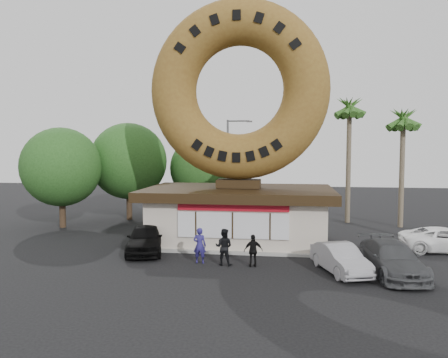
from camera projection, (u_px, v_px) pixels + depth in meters
name	position (u px, v px, depth m)	size (l,w,h in m)	color
ground	(225.00, 269.00, 20.57)	(90.00, 90.00, 0.00)	black
donut_shop	(239.00, 213.00, 26.35)	(11.20, 7.20, 3.80)	beige
giant_donut	(239.00, 90.00, 25.83)	(10.62, 10.62, 2.71)	olive
tree_west	(129.00, 161.00, 34.40)	(6.00, 6.00, 7.65)	#473321
tree_mid	(202.00, 168.00, 35.65)	(5.20, 5.20, 6.63)	#473321
tree_far	(61.00, 167.00, 30.96)	(5.60, 5.60, 7.14)	#473321
palm_near	(350.00, 112.00, 32.74)	(2.60, 2.60, 9.75)	#726651
palm_far	(403.00, 122.00, 30.83)	(2.60, 2.60, 8.75)	#726651
street_lamp	(229.00, 162.00, 36.30)	(2.11, 0.20, 8.00)	#59595E
person_left	(200.00, 245.00, 21.55)	(0.65, 0.42, 1.77)	navy
person_center	(224.00, 247.00, 21.19)	(0.87, 0.68, 1.79)	black
person_right	(253.00, 251.00, 20.88)	(0.91, 0.38, 1.56)	black
car_black	(146.00, 238.00, 23.75)	(1.86, 4.61, 1.57)	black
car_silver	(340.00, 259.00, 19.89)	(1.39, 3.98, 1.31)	#9C9BA0
car_grey	(392.00, 259.00, 19.56)	(2.04, 5.03, 1.46)	#4D4F52
car_white	(446.00, 240.00, 23.86)	(2.21, 4.79, 1.33)	white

